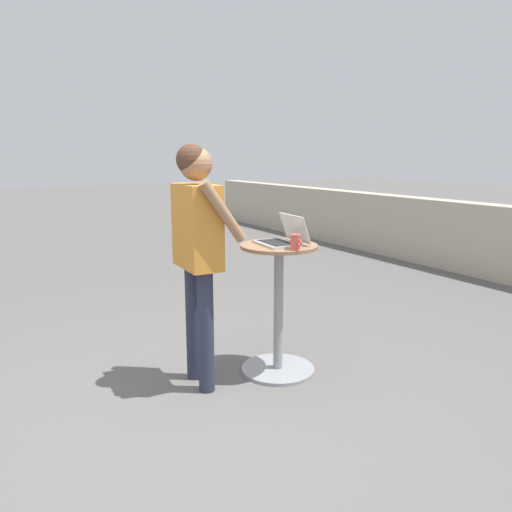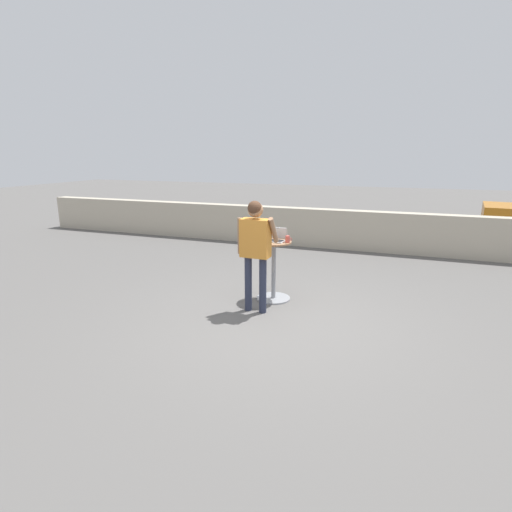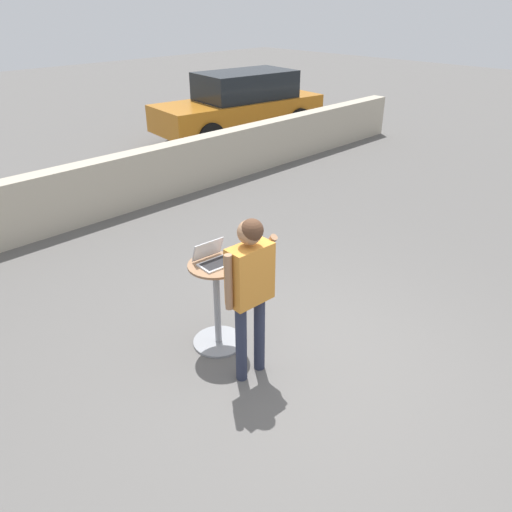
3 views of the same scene
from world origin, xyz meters
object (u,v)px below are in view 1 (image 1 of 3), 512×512
coffee_mug (296,242)px  standing_person (197,235)px  cafe_table (278,308)px  laptop (283,238)px

coffee_mug → standing_person: (-0.33, -0.59, 0.05)m
cafe_table → laptop: size_ratio=2.62×
cafe_table → coffee_mug: coffee_mug is taller
laptop → standing_person: 0.64m
cafe_table → laptop: 0.53m
cafe_table → coffee_mug: bearing=-3.7°
cafe_table → laptop: (0.00, 0.03, 0.53)m
standing_person → coffee_mug: bearing=60.8°
coffee_mug → standing_person: 0.67m
standing_person → cafe_table: bearing=80.9°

